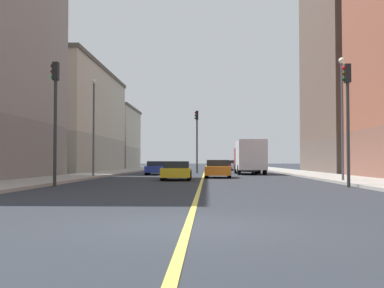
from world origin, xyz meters
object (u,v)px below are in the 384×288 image
at_px(traffic_light_median_far, 197,133).
at_px(traffic_light_left_near, 347,107).
at_px(traffic_light_right_near, 55,106).
at_px(car_maroon, 233,165).
at_px(car_yellow, 177,171).
at_px(car_orange, 218,169).
at_px(box_truck, 250,156).
at_px(building_right_midblock, 60,120).
at_px(car_blue, 157,168).
at_px(building_right_distant, 101,138).
at_px(building_left_mid, 367,59).
at_px(street_lamp_left_near, 342,106).
at_px(car_teal, 216,165).
at_px(street_lamp_right_near, 94,117).
at_px(car_white, 238,165).
at_px(car_silver, 246,167).

bearing_deg(traffic_light_median_far, traffic_light_left_near, -72.62).
distance_m(traffic_light_right_near, car_maroon, 51.68).
bearing_deg(car_yellow, traffic_light_left_near, -42.81).
distance_m(car_maroon, car_orange, 37.85).
distance_m(car_maroon, box_truck, 28.49).
bearing_deg(building_right_midblock, car_orange, -46.49).
bearing_deg(car_blue, car_yellow, -77.81).
bearing_deg(box_truck, traffic_light_right_near, -117.65).
relative_size(car_blue, car_orange, 0.96).
height_order(traffic_light_right_near, box_truck, traffic_light_right_near).
bearing_deg(traffic_light_right_near, traffic_light_left_near, -0.00).
xyz_separation_m(traffic_light_right_near, car_yellow, (5.45, 8.14, -3.35)).
bearing_deg(building_right_distant, traffic_light_median_far, -59.42).
distance_m(car_yellow, car_orange, 5.25).
height_order(building_left_mid, car_blue, building_left_mid).
bearing_deg(street_lamp_left_near, car_teal, 97.57).
height_order(car_orange, box_truck, box_truck).
relative_size(building_left_mid, street_lamp_right_near, 3.28).
xyz_separation_m(traffic_light_right_near, car_maroon, (11.40, 50.30, -3.31)).
xyz_separation_m(traffic_light_median_far, street_lamp_right_near, (-7.36, -13.20, 0.43)).
distance_m(traffic_light_left_near, car_blue, 23.34).
height_order(building_left_mid, car_white, building_left_mid).
relative_size(car_white, car_silver, 1.08).
height_order(building_right_midblock, traffic_light_left_near, building_right_midblock).
bearing_deg(street_lamp_left_near, car_blue, 128.43).
bearing_deg(car_white, traffic_light_left_near, -86.08).
relative_size(car_maroon, box_truck, 0.55).
bearing_deg(street_lamp_right_near, car_silver, 42.59).
bearing_deg(building_right_distant, car_silver, -54.42).
bearing_deg(car_maroon, car_orange, -94.77).
height_order(building_left_mid, car_silver, building_left_mid).
distance_m(building_right_distant, car_blue, 34.70).
height_order(building_left_mid, car_yellow, building_left_mid).
xyz_separation_m(street_lamp_right_near, car_yellow, (6.43, -3.77, -3.91)).
xyz_separation_m(car_blue, car_orange, (5.39, -7.54, 0.05)).
distance_m(street_lamp_right_near, car_orange, 10.03).
relative_size(building_right_distant, car_silver, 3.63).
relative_size(car_orange, box_truck, 0.57).
xyz_separation_m(car_teal, car_blue, (-5.93, -32.96, -0.02)).
relative_size(street_lamp_left_near, box_truck, 0.89).
bearing_deg(car_yellow, car_blue, 102.19).
xyz_separation_m(building_right_midblock, building_right_distant, (0.00, 20.78, -1.10)).
height_order(traffic_light_right_near, car_maroon, traffic_light_right_near).
distance_m(building_right_midblock, building_right_distant, 20.80).
bearing_deg(building_right_distant, car_blue, -68.71).
relative_size(traffic_light_left_near, car_white, 1.34).
relative_size(traffic_light_median_far, box_truck, 0.80).
distance_m(traffic_light_left_near, car_orange, 14.29).
bearing_deg(street_lamp_right_near, traffic_light_left_near, -38.03).
distance_m(car_white, car_silver, 16.90).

